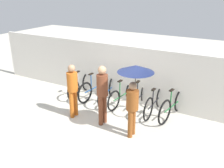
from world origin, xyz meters
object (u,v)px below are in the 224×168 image
object	(u,v)px
parked_bicycle_6	(173,105)
pedestrian_center	(102,91)
parked_bicycle_0	(81,85)
parked_bicycle_5	(155,102)
pedestrian_leading	(73,87)
pedestrian_trailing	(134,82)
parked_bicycle_2	(108,91)
parked_bicycle_1	(95,87)
parked_bicycle_3	(123,95)
parked_bicycle_4	(139,97)

from	to	relation	value
parked_bicycle_6	pedestrian_center	bearing A→B (deg)	138.10
parked_bicycle_0	parked_bicycle_5	distance (m)	2.86
parked_bicycle_6	pedestrian_leading	world-z (taller)	pedestrian_leading
pedestrian_trailing	pedestrian_leading	bearing A→B (deg)	179.30
parked_bicycle_2	pedestrian_center	world-z (taller)	pedestrian_center
parked_bicycle_5	pedestrian_center	bearing A→B (deg)	141.41
parked_bicycle_1	parked_bicycle_3	size ratio (longest dim) A/B	1.03
parked_bicycle_5	parked_bicycle_2	bearing A→B (deg)	89.07
parked_bicycle_0	parked_bicycle_2	xyz separation A→B (m)	(1.14, 0.00, 0.01)
parked_bicycle_2	pedestrian_leading	bearing A→B (deg)	156.46
parked_bicycle_5	pedestrian_leading	size ratio (longest dim) A/B	1.09
parked_bicycle_4	pedestrian_trailing	size ratio (longest dim) A/B	0.94
parked_bicycle_4	pedestrian_center	world-z (taller)	pedestrian_center
parked_bicycle_3	pedestrian_trailing	size ratio (longest dim) A/B	0.91
parked_bicycle_3	pedestrian_leading	bearing A→B (deg)	152.69
parked_bicycle_6	pedestrian_center	distance (m)	2.24
parked_bicycle_5	parked_bicycle_6	xyz separation A→B (m)	(0.57, 0.00, 0.02)
parked_bicycle_0	parked_bicycle_1	world-z (taller)	parked_bicycle_1
parked_bicycle_6	pedestrian_trailing	world-z (taller)	pedestrian_trailing
parked_bicycle_3	pedestrian_leading	distance (m)	1.85
parked_bicycle_1	pedestrian_center	distance (m)	1.98
pedestrian_center	parked_bicycle_0	bearing A→B (deg)	149.46
parked_bicycle_0	parked_bicycle_2	bearing A→B (deg)	-93.96
parked_bicycle_3	pedestrian_center	size ratio (longest dim) A/B	1.00
pedestrian_center	pedestrian_trailing	size ratio (longest dim) A/B	0.91
pedestrian_trailing	parked_bicycle_3	bearing A→B (deg)	125.42
parked_bicycle_1	pedestrian_leading	xyz separation A→B (m)	(0.20, -1.49, 0.58)
parked_bicycle_2	pedestrian_leading	world-z (taller)	pedestrian_leading
parked_bicycle_0	pedestrian_center	xyz separation A→B (m)	(1.78, -1.38, 0.66)
parked_bicycle_3	parked_bicycle_4	size ratio (longest dim) A/B	0.97
parked_bicycle_1	parked_bicycle_5	distance (m)	2.29
parked_bicycle_2	pedestrian_trailing	xyz separation A→B (m)	(1.64, -1.46, 1.11)
parked_bicycle_0	parked_bicycle_4	bearing A→B (deg)	-91.89
parked_bicycle_1	parked_bicycle_4	size ratio (longest dim) A/B	1.00
parked_bicycle_1	pedestrian_center	size ratio (longest dim) A/B	1.04
parked_bicycle_1	parked_bicycle_2	world-z (taller)	parked_bicycle_2
parked_bicycle_1	parked_bicycle_3	world-z (taller)	parked_bicycle_1
parked_bicycle_2	parked_bicycle_5	size ratio (longest dim) A/B	0.96
parked_bicycle_3	pedestrian_trailing	distance (m)	2.15
parked_bicycle_3	parked_bicycle_6	size ratio (longest dim) A/B	0.97
parked_bicycle_3	parked_bicycle_4	world-z (taller)	parked_bicycle_3
parked_bicycle_2	pedestrian_trailing	distance (m)	2.46
parked_bicycle_6	pedestrian_trailing	distance (m)	1.93
parked_bicycle_1	pedestrian_trailing	bearing A→B (deg)	-119.98
parked_bicycle_1	pedestrian_leading	world-z (taller)	pedestrian_leading
pedestrian_leading	parked_bicycle_2	bearing A→B (deg)	78.15
pedestrian_trailing	parked_bicycle_4	bearing A→B (deg)	107.54
pedestrian_leading	parked_bicycle_1	bearing A→B (deg)	100.22
parked_bicycle_3	parked_bicycle_5	size ratio (longest dim) A/B	0.98
parked_bicycle_1	parked_bicycle_5	world-z (taller)	parked_bicycle_1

